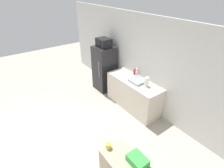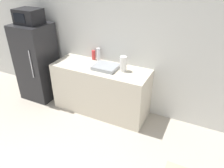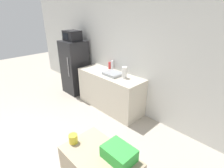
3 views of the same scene
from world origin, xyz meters
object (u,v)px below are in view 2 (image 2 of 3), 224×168
object	(u,v)px
paper_towel_roll	(123,64)
refrigerator	(37,62)
bottle_tall	(98,55)
bottle_short	(94,55)
microwave	(29,16)

from	to	relation	value
paper_towel_roll	refrigerator	bearing A→B (deg)	-176.02
bottle_tall	bottle_short	world-z (taller)	bottle_tall
refrigerator	bottle_tall	xyz separation A→B (m)	(1.22, 0.31, 0.26)
refrigerator	bottle_short	world-z (taller)	refrigerator
bottle_tall	paper_towel_roll	bearing A→B (deg)	-18.05
microwave	bottle_short	world-z (taller)	microwave
refrigerator	paper_towel_roll	size ratio (longest dim) A/B	5.97
microwave	bottle_tall	bearing A→B (deg)	14.36
microwave	paper_towel_roll	world-z (taller)	microwave
bottle_tall	paper_towel_roll	world-z (taller)	paper_towel_roll
bottle_tall	refrigerator	bearing A→B (deg)	-165.69
refrigerator	bottle_short	size ratio (longest dim) A/B	8.65
microwave	bottle_short	bearing A→B (deg)	16.53
refrigerator	bottle_tall	bearing A→B (deg)	14.31
microwave	bottle_tall	world-z (taller)	microwave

